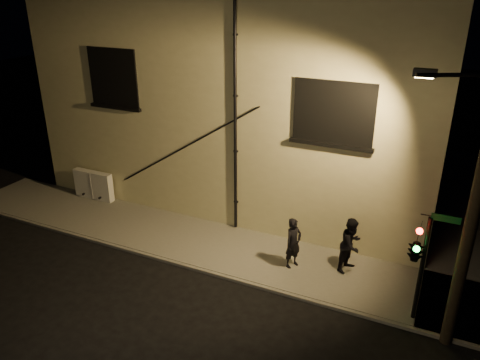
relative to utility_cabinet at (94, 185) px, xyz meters
The scene contains 8 objects.
ground 8.91m from the utility_cabinet, 17.71° to the right, with size 90.00×90.00×0.00m, color black.
sidewalk 9.85m from the utility_cabinet, ahead, with size 21.00×16.00×0.12m.
building 9.10m from the utility_cabinet, 49.08° to the left, with size 16.20×12.23×8.80m.
utility_cabinet is the anchor object (origin of this frame).
pedestrian_a 9.56m from the utility_cabinet, ahead, with size 0.63×0.41×1.73m, color black.
pedestrian_b 11.24m from the utility_cabinet, ahead, with size 0.89×0.69×1.83m, color black.
traffic_signal 13.51m from the utility_cabinet, 10.44° to the right, with size 1.14×1.90×3.28m.
streetlamp_pole 14.80m from the utility_cabinet, 10.96° to the right, with size 2.03×1.39×7.38m.
Camera 1 is at (5.02, -11.21, 8.82)m, focal length 35.00 mm.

